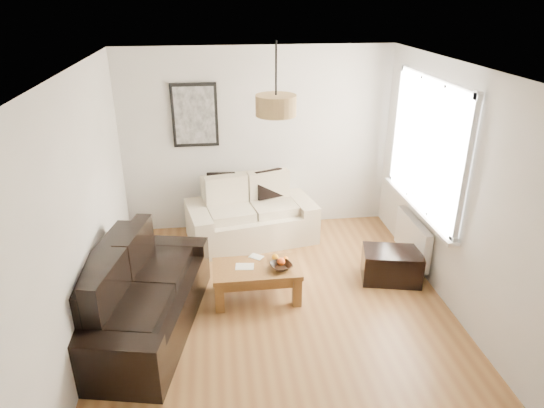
{
  "coord_description": "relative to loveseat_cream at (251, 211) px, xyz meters",
  "views": [
    {
      "loc": [
        -0.62,
        -4.27,
        3.24
      ],
      "look_at": [
        0.0,
        0.6,
        1.05
      ],
      "focal_mm": 31.6,
      "sensor_mm": 36.0,
      "label": 1
    }
  ],
  "objects": [
    {
      "name": "floor",
      "position": [
        0.15,
        -1.78,
        -0.43
      ],
      "size": [
        4.5,
        4.5,
        0.0
      ],
      "primitive_type": "plane",
      "color": "brown",
      "rests_on": "ground"
    },
    {
      "name": "ceiling",
      "position": [
        0.15,
        -1.78,
        2.17
      ],
      "size": [
        3.8,
        4.5,
        0.0
      ],
      "primitive_type": null,
      "color": "white",
      "rests_on": "floor"
    },
    {
      "name": "wall_back",
      "position": [
        0.15,
        0.47,
        0.87
      ],
      "size": [
        3.8,
        0.04,
        2.6
      ],
      "primitive_type": null,
      "color": "silver",
      "rests_on": "floor"
    },
    {
      "name": "wall_front",
      "position": [
        0.15,
        -4.03,
        0.87
      ],
      "size": [
        3.8,
        0.04,
        2.6
      ],
      "primitive_type": null,
      "color": "silver",
      "rests_on": "floor"
    },
    {
      "name": "wall_left",
      "position": [
        -1.75,
        -1.78,
        0.87
      ],
      "size": [
        0.04,
        4.5,
        2.6
      ],
      "primitive_type": null,
      "color": "silver",
      "rests_on": "floor"
    },
    {
      "name": "wall_right",
      "position": [
        2.05,
        -1.78,
        0.87
      ],
      "size": [
        0.04,
        4.5,
        2.6
      ],
      "primitive_type": null,
      "color": "silver",
      "rests_on": "floor"
    },
    {
      "name": "window_bay",
      "position": [
        2.01,
        -0.98,
        1.17
      ],
      "size": [
        0.14,
        1.9,
        1.6
      ],
      "primitive_type": null,
      "color": "white",
      "rests_on": "wall_right"
    },
    {
      "name": "radiator",
      "position": [
        1.97,
        -0.98,
        -0.05
      ],
      "size": [
        0.1,
        0.9,
        0.52
      ],
      "primitive_type": "cube",
      "color": "white",
      "rests_on": "wall_right"
    },
    {
      "name": "poster",
      "position": [
        -0.7,
        0.44,
        1.27
      ],
      "size": [
        0.62,
        0.04,
        0.87
      ],
      "primitive_type": null,
      "color": "black",
      "rests_on": "wall_back"
    },
    {
      "name": "pendant_shade",
      "position": [
        0.15,
        -1.48,
        1.8
      ],
      "size": [
        0.4,
        0.4,
        0.2
      ],
      "primitive_type": "cylinder",
      "color": "tan",
      "rests_on": "ceiling"
    },
    {
      "name": "loveseat_cream",
      "position": [
        0.0,
        0.0,
        0.0
      ],
      "size": [
        1.87,
        1.25,
        0.86
      ],
      "primitive_type": null,
      "rotation": [
        0.0,
        0.0,
        0.19
      ],
      "color": "beige",
      "rests_on": "floor"
    },
    {
      "name": "sofa_leather",
      "position": [
        -1.28,
        -1.84,
        0.0
      ],
      "size": [
        1.37,
        2.16,
        0.86
      ],
      "primitive_type": null,
      "rotation": [
        0.0,
        0.0,
        1.36
      ],
      "color": "black",
      "rests_on": "floor"
    },
    {
      "name": "coffee_table",
      "position": [
        -0.06,
        -1.45,
        -0.23
      ],
      "size": [
        0.99,
        0.54,
        0.4
      ],
      "primitive_type": null,
      "rotation": [
        0.0,
        0.0,
        -0.0
      ],
      "color": "brown",
      "rests_on": "floor"
    },
    {
      "name": "ottoman",
      "position": [
        1.6,
        -1.28,
        -0.23
      ],
      "size": [
        0.77,
        0.59,
        0.39
      ],
      "primitive_type": "cube",
      "rotation": [
        0.0,
        0.0,
        -0.23
      ],
      "color": "black",
      "rests_on": "floor"
    },
    {
      "name": "cushion_left",
      "position": [
        -0.39,
        0.21,
        0.31
      ],
      "size": [
        0.4,
        0.14,
        0.39
      ],
      "primitive_type": "cube",
      "rotation": [
        0.0,
        0.0,
        -0.05
      ],
      "color": "black",
      "rests_on": "loveseat_cream"
    },
    {
      "name": "cushion_right",
      "position": [
        0.28,
        0.21,
        0.31
      ],
      "size": [
        0.42,
        0.25,
        0.4
      ],
      "primitive_type": "cube",
      "rotation": [
        0.0,
        0.0,
        0.33
      ],
      "color": "black",
      "rests_on": "loveseat_cream"
    },
    {
      "name": "fruit_bowl",
      "position": [
        0.21,
        -1.51,
        0.0
      ],
      "size": [
        0.3,
        0.3,
        0.06
      ],
      "primitive_type": "imported",
      "rotation": [
        0.0,
        0.0,
        0.32
      ],
      "color": "black",
      "rests_on": "coffee_table"
    },
    {
      "name": "orange_a",
      "position": [
        0.22,
        -1.43,
        0.01
      ],
      "size": [
        0.12,
        0.12,
        0.09
      ],
      "primitive_type": "sphere",
      "rotation": [
        0.0,
        0.0,
        0.34
      ],
      "color": "#EF5114",
      "rests_on": "fruit_bowl"
    },
    {
      "name": "orange_b",
      "position": [
        0.28,
        -1.38,
        0.01
      ],
      "size": [
        0.07,
        0.07,
        0.06
      ],
      "primitive_type": "sphere",
      "rotation": [
        0.0,
        0.0,
        -0.21
      ],
      "color": "orange",
      "rests_on": "fruit_bowl"
    },
    {
      "name": "orange_c",
      "position": [
        0.16,
        -1.32,
        0.01
      ],
      "size": [
        0.09,
        0.09,
        0.07
      ],
      "primitive_type": "sphere",
      "rotation": [
        0.0,
        0.0,
        0.17
      ],
      "color": "orange",
      "rests_on": "fruit_bowl"
    },
    {
      "name": "papers",
      "position": [
        -0.19,
        -1.42,
        -0.02
      ],
      "size": [
        0.22,
        0.17,
        0.01
      ],
      "primitive_type": "cube",
      "rotation": [
        0.0,
        0.0,
        -0.12
      ],
      "color": "silver",
      "rests_on": "coffee_table"
    }
  ]
}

